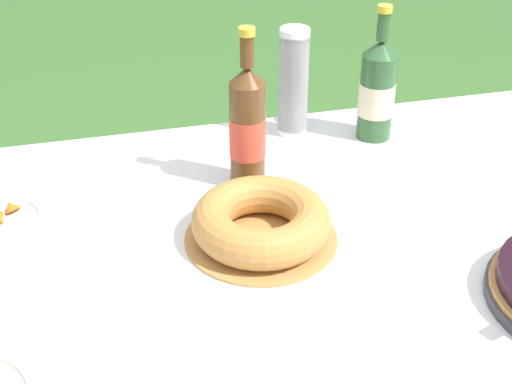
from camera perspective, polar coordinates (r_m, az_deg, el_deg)
garden_table at (r=1.44m, az=6.09°, el=-5.67°), size 1.59×1.07×0.71m
tablecloth at (r=1.41m, az=6.20°, el=-4.01°), size 1.60×1.08×0.10m
bundt_cake at (r=1.36m, az=0.41°, el=-2.42°), size 0.30×0.30×0.08m
cup_stack at (r=1.72m, az=3.00°, el=8.73°), size 0.07×0.07×0.27m
cider_bottle_green at (r=1.73m, az=9.66°, el=8.04°), size 0.09×0.09×0.33m
cider_bottle_amber at (r=1.50m, az=-0.69°, el=5.22°), size 0.08×0.08×0.35m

